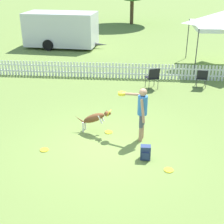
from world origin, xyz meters
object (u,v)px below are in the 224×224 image
handler_person (141,108)px  equipment_trailer (61,29)px  leaping_dog (95,118)px  folding_chair_green_right (202,77)px  frisbee_near_handler (109,132)px  frisbee_near_dog (44,150)px  frisbee_midfield (169,170)px  folding_chair_center (153,76)px  backpack_on_grass (145,153)px

handler_person → equipment_trailer: size_ratio=0.31×
leaping_dog → folding_chair_green_right: bearing=150.5°
frisbee_near_handler → frisbee_near_dog: bearing=-144.5°
frisbee_near_dog → folding_chair_green_right: 7.73m
frisbee_midfield → folding_chair_center: bearing=92.5°
folding_chair_green_right → handler_person: bearing=66.0°
backpack_on_grass → folding_chair_center: folding_chair_center is taller
leaping_dog → frisbee_midfield: leaping_dog is taller
leaping_dog → backpack_on_grass: leaping_dog is taller
equipment_trailer → folding_chair_center: bearing=-48.1°
frisbee_near_dog → handler_person: bearing=18.4°
folding_chair_green_right → equipment_trailer: 10.56m
backpack_on_grass → equipment_trailer: bearing=112.5°
frisbee_near_handler → frisbee_near_dog: (-1.71, -1.22, 0.00)m
backpack_on_grass → frisbee_near_handler: bearing=128.8°
handler_person → frisbee_midfield: (0.75, -1.56, -1.01)m
frisbee_midfield → frisbee_near_handler: bearing=132.4°
backpack_on_grass → frisbee_near_dog: bearing=176.2°
handler_person → folding_chair_center: (0.49, 4.40, -0.46)m
frisbee_near_dog → folding_chair_center: folding_chair_center is taller
handler_person → folding_chair_green_right: (2.58, 4.75, -0.53)m
leaping_dog → backpack_on_grass: 2.09m
frisbee_near_dog → equipment_trailer: 13.05m
handler_person → frisbee_near_handler: (-0.97, 0.32, -1.01)m
frisbee_near_handler → folding_chair_green_right: folding_chair_green_right is taller
leaping_dog → equipment_trailer: (-3.80, 11.57, 0.66)m
frisbee_near_handler → frisbee_midfield: 2.56m
frisbee_near_dog → frisbee_midfield: 3.50m
backpack_on_grass → handler_person: bearing=98.2°
handler_person → folding_chair_center: 4.45m
leaping_dog → frisbee_near_handler: (0.42, 0.03, -0.49)m
leaping_dog → equipment_trailer: bearing=-149.5°
handler_person → frisbee_near_handler: 1.44m
handler_person → leaping_dog: handler_person is taller
handler_person → folding_chair_green_right: 5.43m
backpack_on_grass → equipment_trailer: (-5.36, 12.94, 0.97)m
folding_chair_center → folding_chair_green_right: (2.09, 0.35, -0.08)m
handler_person → frisbee_midfield: size_ratio=6.81×
frisbee_midfield → leaping_dog: bearing=139.1°
folding_chair_center → folding_chair_green_right: 2.12m
backpack_on_grass → equipment_trailer: size_ratio=0.08×
handler_person → backpack_on_grass: size_ratio=4.07×
leaping_dog → frisbee_midfield: size_ratio=5.06×
leaping_dog → folding_chair_center: folding_chair_center is taller
frisbee_midfield → folding_chair_center: folding_chair_center is taller
frisbee_near_handler → frisbee_midfield: same height
leaping_dog → frisbee_near_dog: 1.82m
handler_person → frisbee_near_dog: (-2.68, -0.89, -1.01)m
leaping_dog → folding_chair_center: (1.89, 4.11, 0.06)m
folding_chair_center → folding_chair_green_right: size_ratio=1.15×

